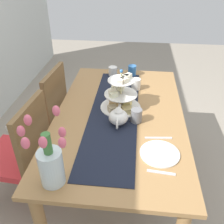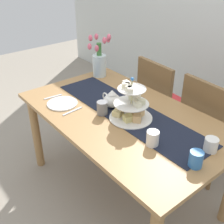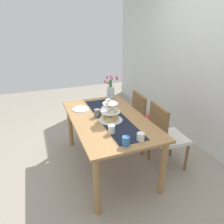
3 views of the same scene
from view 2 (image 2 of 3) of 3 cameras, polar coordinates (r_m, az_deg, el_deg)
ground_plane at (r=2.47m, az=1.91°, el=-15.09°), size 8.00×8.00×0.00m
dining_table at (r=2.07m, az=2.20°, el=-2.83°), size 1.56×0.91×0.73m
chair_left at (r=2.69m, az=9.99°, el=2.09°), size 0.45×0.45×0.91m
chair_right at (r=2.44m, az=18.97°, el=-2.47°), size 0.45×0.45×0.91m
table_runner at (r=2.04m, az=3.15°, el=0.08°), size 1.33×0.34×0.00m
tiered_cake_stand at (r=1.92m, az=3.86°, el=1.15°), size 0.30×0.30×0.30m
teapot at (r=2.07m, az=0.00°, el=2.46°), size 0.24×0.13×0.14m
tulip_vase at (r=2.58m, az=-2.56°, el=10.19°), size 0.25×0.23×0.39m
cream_jug at (r=1.73m, az=19.35°, el=-6.28°), size 0.08×0.08×0.08m
dinner_plate_left at (r=2.17m, az=-10.00°, el=1.71°), size 0.23×0.23×0.01m
fork_left at (r=2.28m, az=-11.82°, el=3.02°), size 0.03×0.15×0.01m
knife_left at (r=2.06m, az=-7.96°, el=0.17°), size 0.03×0.17×0.01m
mug_grey at (r=1.98m, az=-1.99°, el=0.83°), size 0.08×0.08×0.09m
mug_white_text at (r=1.70m, az=8.21°, el=-5.28°), size 0.08×0.08×0.09m
mug_orange at (r=1.59m, az=16.59°, el=-9.10°), size 0.08×0.08×0.09m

